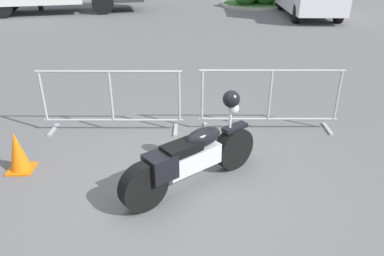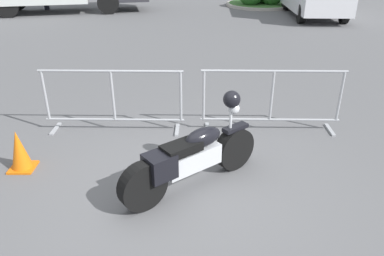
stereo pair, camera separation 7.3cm
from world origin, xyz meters
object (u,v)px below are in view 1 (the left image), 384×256
(crowd_barrier_far, at_px, (270,99))
(motorcycle, at_px, (193,156))
(traffic_cone, at_px, (18,152))
(crowd_barrier_near, at_px, (111,100))

(crowd_barrier_far, bearing_deg, motorcycle, -128.65)
(crowd_barrier_far, relative_size, traffic_cone, 3.96)
(crowd_barrier_near, distance_m, traffic_cone, 1.66)
(crowd_barrier_far, bearing_deg, crowd_barrier_near, 180.00)
(crowd_barrier_far, height_order, traffic_cone, crowd_barrier_far)
(motorcycle, relative_size, crowd_barrier_far, 0.75)
(crowd_barrier_far, xyz_separation_m, traffic_cone, (-3.71, -1.21, -0.27))
(motorcycle, height_order, crowd_barrier_far, motorcycle)
(motorcycle, height_order, traffic_cone, motorcycle)
(motorcycle, relative_size, crowd_barrier_near, 0.75)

